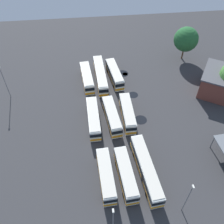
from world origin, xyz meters
TOP-DOWN VIEW (x-y plane):
  - ground_plane at (0.00, 0.00)m, footprint 107.98×107.98m
  - bus_row0_slot0 at (-14.53, -5.16)m, footprint 14.53×3.77m
  - bus_row0_slot1 at (-15.19, -1.14)m, footprint 10.95×3.32m
  - bus_row0_slot2 at (-15.03, 2.57)m, footprint 10.69×2.97m
  - bus_row1_slot0 at (0.48, -3.90)m, footprint 10.71×2.56m
  - bus_row1_slot1 at (-0.09, -0.19)m, footprint 10.88×3.60m
  - bus_row1_slot2 at (-0.23, 4.03)m, footprint 11.21×2.73m
  - bus_row2_slot0 at (15.34, -2.66)m, footprint 11.20×3.94m
  - bus_row2_slot1 at (15.26, 1.20)m, footprint 14.45×2.98m
  - bus_row2_slot2 at (14.62, 4.87)m, footprint 11.11×3.43m
  - depot_building at (7.76, -28.16)m, footprint 12.79×11.93m
  - lamp_post_near_entrance at (-24.83, 2.39)m, footprint 0.56×0.28m
  - lamp_post_mid_lot at (-22.23, -10.11)m, footprint 0.56×0.28m
  - lamp_post_far_corner at (11.35, 24.82)m, footprint 0.56×0.28m
  - tree_west_edge at (23.18, -24.28)m, footprint 7.01×7.01m
  - puddle_near_shelter at (17.69, -5.30)m, footprint 3.23×3.23m
  - puddle_front_lane at (17.44, -5.96)m, footprint 1.52×1.52m
  - puddle_back_corner at (8.48, -6.75)m, footprint 2.55×2.55m
  - puddle_centre_drain at (-0.34, -7.03)m, footprint 2.94×2.94m

SIDE VIEW (x-z plane):
  - ground_plane at x=0.00m, z-range 0.00..0.00m
  - puddle_near_shelter at x=17.69m, z-range 0.00..0.01m
  - puddle_front_lane at x=17.44m, z-range 0.00..0.01m
  - puddle_back_corner at x=8.48m, z-range 0.00..0.01m
  - puddle_centre_drain at x=-0.34m, z-range 0.00..0.01m
  - bus_row0_slot2 at x=-15.03m, z-range 0.10..3.57m
  - bus_row1_slot1 at x=-0.09m, z-range 0.10..3.58m
  - bus_row1_slot0 at x=0.48m, z-range 0.10..3.58m
  - bus_row0_slot1 at x=-15.19m, z-range 0.10..3.58m
  - bus_row2_slot2 at x=14.62m, z-range 0.10..3.58m
  - bus_row2_slot0 at x=15.34m, z-range 0.10..3.58m
  - bus_row1_slot2 at x=-0.23m, z-range 0.10..3.58m
  - bus_row0_slot0 at x=-14.53m, z-range 0.10..3.58m
  - bus_row2_slot1 at x=15.26m, z-range 0.10..3.58m
  - depot_building at x=7.76m, z-range 0.02..6.06m
  - lamp_post_mid_lot at x=-22.23m, z-range 0.42..9.31m
  - lamp_post_far_corner at x=11.35m, z-range 0.42..9.69m
  - lamp_post_near_entrance at x=-24.83m, z-range 0.42..10.09m
  - tree_west_edge at x=23.18m, z-range 1.48..11.47m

